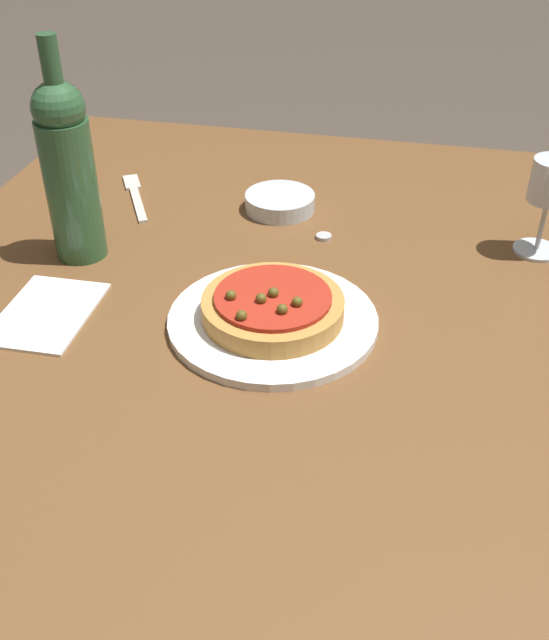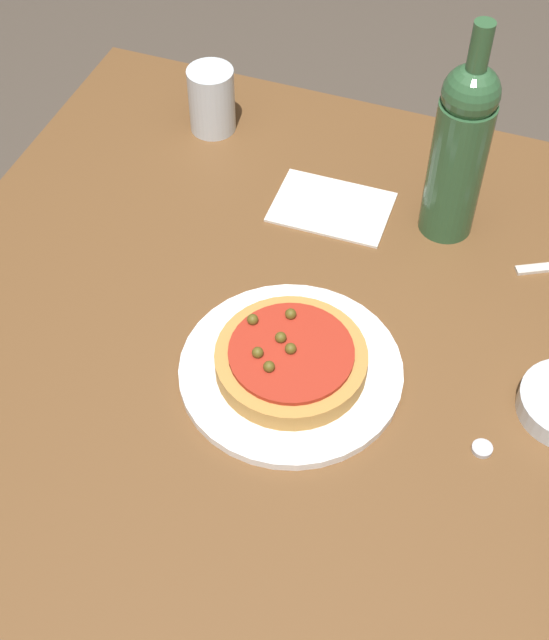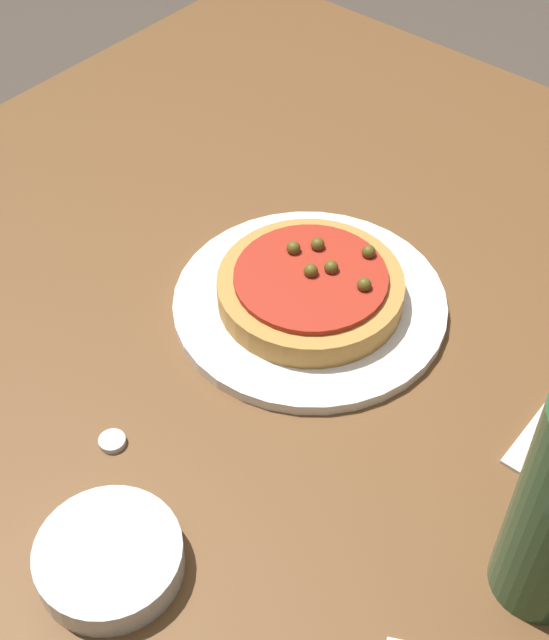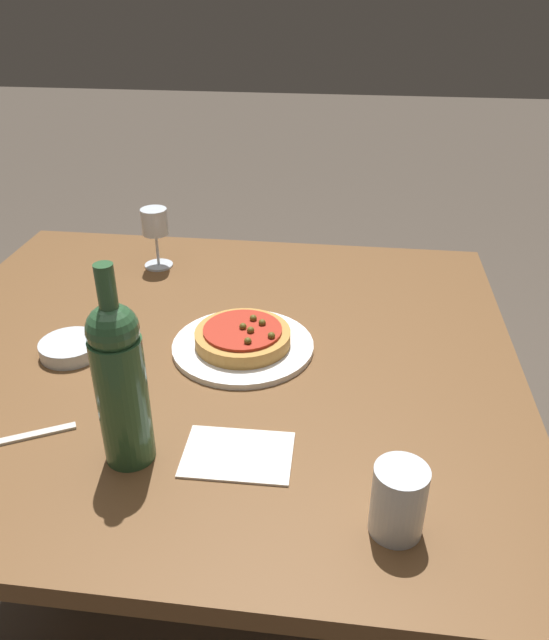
{
  "view_description": "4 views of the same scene",
  "coord_description": "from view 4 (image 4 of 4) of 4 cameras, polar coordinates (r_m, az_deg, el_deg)",
  "views": [
    {
      "loc": [
        -0.84,
        -0.18,
        1.32
      ],
      "look_at": [
        -0.13,
        -0.03,
        0.8
      ],
      "focal_mm": 42.0,
      "sensor_mm": 36.0,
      "label": 1
    },
    {
      "loc": [
        0.13,
        -0.63,
        1.63
      ],
      "look_at": [
        -0.1,
        0.02,
        0.81
      ],
      "focal_mm": 50.0,
      "sensor_mm": 36.0,
      "label": 2
    },
    {
      "loc": [
        0.43,
        0.37,
        1.39
      ],
      "look_at": [
        -0.01,
        -0.01,
        0.78
      ],
      "focal_mm": 50.0,
      "sensor_mm": 36.0,
      "label": 3
    },
    {
      "loc": [
        -0.26,
        0.99,
        1.4
      ],
      "look_at": [
        -0.13,
        -0.03,
        0.81
      ],
      "focal_mm": 35.0,
      "sensor_mm": 36.0,
      "label": 4
    }
  ],
  "objects": [
    {
      "name": "ground_plane",
      "position": [
        1.74,
        -4.8,
        -24.11
      ],
      "size": [
        14.0,
        14.0,
        0.0
      ],
      "primitive_type": "plane",
      "color": "#4C4238"
    },
    {
      "name": "side_bowl",
      "position": [
        1.25,
        -18.15,
        -2.44
      ],
      "size": [
        0.12,
        0.12,
        0.03
      ],
      "color": "silver",
      "rests_on": "dining_table"
    },
    {
      "name": "fork",
      "position": [
        1.07,
        -23.27,
        -10.1
      ],
      "size": [
        0.17,
        0.1,
        0.0
      ],
      "rotation": [
        0.0,
        0.0,
        0.49
      ],
      "color": "beige",
      "rests_on": "dining_table"
    },
    {
      "name": "water_cup",
      "position": [
        0.85,
        11.26,
        -15.88
      ],
      "size": [
        0.07,
        0.07,
        0.1
      ],
      "color": "silver",
      "rests_on": "dining_table"
    },
    {
      "name": "paper_napkin",
      "position": [
        0.97,
        -3.38,
        -12.17
      ],
      "size": [
        0.17,
        0.12,
        0.0
      ],
      "color": "silver",
      "rests_on": "dining_table"
    },
    {
      "name": "bottle_cap",
      "position": [
        1.29,
        -13.3,
        -1.08
      ],
      "size": [
        0.02,
        0.02,
        0.01
      ],
      "color": "#B7B7BC",
      "rests_on": "dining_table"
    },
    {
      "name": "pizza",
      "position": [
        1.19,
        -2.9,
        -1.5
      ],
      "size": [
        0.18,
        0.18,
        0.04
      ],
      "color": "#BC843D",
      "rests_on": "dinner_plate"
    },
    {
      "name": "wine_bottle",
      "position": [
        0.91,
        -13.92,
        -5.43
      ],
      "size": [
        0.07,
        0.07,
        0.32
      ],
      "color": "#2D5633",
      "rests_on": "dining_table"
    },
    {
      "name": "dinner_plate",
      "position": [
        1.21,
        -2.9,
        -2.4
      ],
      "size": [
        0.27,
        0.27,
        0.01
      ],
      "color": "white",
      "rests_on": "dining_table"
    },
    {
      "name": "dining_table",
      "position": [
        1.26,
        -6.07,
        -6.03
      ],
      "size": [
        1.19,
        1.09,
        0.75
      ],
      "color": "brown",
      "rests_on": "ground_plane"
    },
    {
      "name": "wine_glass",
      "position": [
        1.53,
        -10.88,
        8.44
      ],
      "size": [
        0.07,
        0.07,
        0.15
      ],
      "color": "silver",
      "rests_on": "dining_table"
    }
  ]
}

